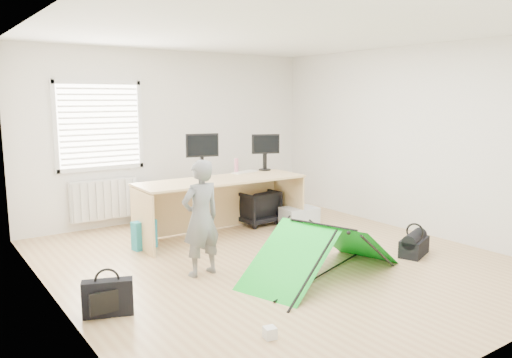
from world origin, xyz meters
TOP-DOWN VIEW (x-y plane):
  - ground at (0.00, 0.00)m, footprint 5.50×5.50m
  - back_wall at (0.00, 2.75)m, footprint 5.00×0.02m
  - window at (-1.20, 2.71)m, footprint 1.20×0.06m
  - radiator at (-1.20, 2.67)m, footprint 1.00×0.12m
  - desk at (0.03, 1.29)m, footprint 2.44×0.82m
  - filing_cabinet at (-0.59, 2.43)m, footprint 0.42×0.55m
  - monitor_left at (-0.10, 1.62)m, footprint 0.49×0.21m
  - monitor_right at (1.03, 1.62)m, footprint 0.44×0.26m
  - keyboard at (0.63, 1.60)m, footprint 0.45×0.23m
  - thermos at (0.51, 1.64)m, footprint 0.07×0.07m
  - office_chair at (0.83, 1.58)m, footprint 0.62×0.64m
  - person at (-0.98, 0.07)m, footprint 0.50×0.36m
  - kite at (0.09, -0.74)m, footprint 2.04×1.37m
  - storage_crate at (1.28, 1.07)m, footprint 0.56×0.42m
  - tote_bag at (-1.12, 1.36)m, footprint 0.34×0.19m
  - laptop_bag at (-2.19, -0.38)m, footprint 0.47×0.29m
  - white_box at (-1.25, -1.57)m, footprint 0.11×0.11m
  - duffel_bag at (1.55, -0.85)m, footprint 0.55×0.41m

SIDE VIEW (x-z plane):
  - ground at x=0.00m, z-range 0.00..0.00m
  - white_box at x=-1.25m, z-range 0.00..0.10m
  - duffel_bag at x=1.55m, z-range 0.00..0.21m
  - storage_crate at x=1.28m, z-range 0.00..0.30m
  - laptop_bag at x=-2.19m, z-range 0.00..0.34m
  - tote_bag at x=-1.12m, z-range 0.00..0.38m
  - office_chair at x=0.83m, z-range 0.00..0.54m
  - kite at x=0.09m, z-range 0.00..0.58m
  - filing_cabinet at x=-0.59m, z-range 0.00..0.64m
  - desk at x=0.03m, z-range 0.00..0.83m
  - radiator at x=-1.20m, z-range 0.15..0.75m
  - person at x=-0.98m, z-range 0.00..1.30m
  - keyboard at x=0.63m, z-range 0.83..0.85m
  - thermos at x=0.51m, z-range 0.83..1.05m
  - monitor_right at x=1.03m, z-range 0.83..1.25m
  - monitor_left at x=-0.10m, z-range 0.83..1.29m
  - back_wall at x=0.00m, z-range 0.00..2.70m
  - window at x=-1.20m, z-range 0.95..2.15m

